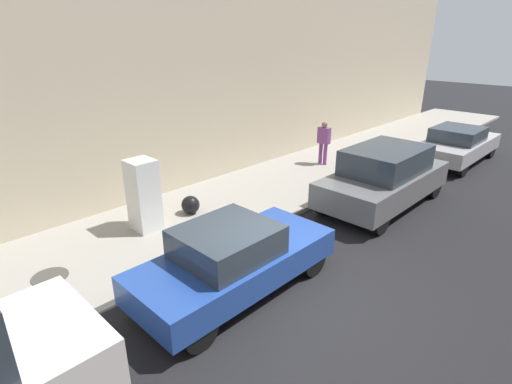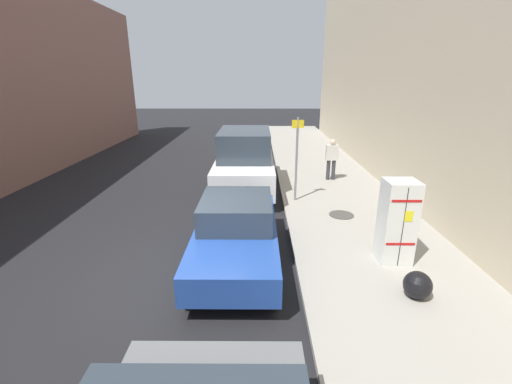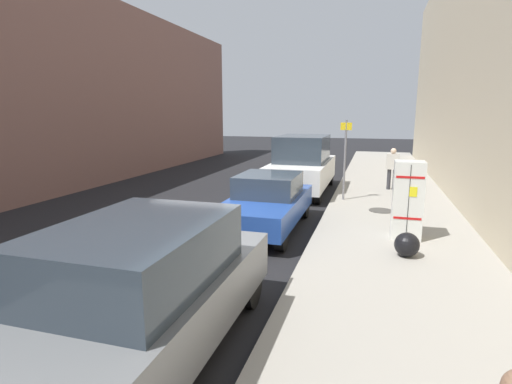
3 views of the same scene
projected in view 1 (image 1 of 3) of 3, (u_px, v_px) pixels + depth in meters
name	position (u px, v px, depth m)	size (l,w,h in m)	color
ground_plane	(297.00, 301.00, 7.47)	(80.00, 80.00, 0.00)	black
sidewalk_slab	(167.00, 227.00, 10.21)	(3.80, 44.00, 0.12)	#9E998E
building_facade_near	(90.00, 36.00, 10.36)	(1.86, 39.60, 9.23)	beige
discarded_refrigerator	(144.00, 195.00, 9.67)	(0.66, 0.62, 1.78)	silver
manhole_cover	(50.00, 277.00, 7.99)	(0.70, 0.70, 0.02)	#47443F
trash_bag	(190.00, 205.00, 10.75)	(0.49, 0.49, 0.49)	black
pedestrian_walking_far	(324.00, 140.00, 14.63)	(0.46, 0.22, 1.59)	#7A3D7F
parked_hatchback_blue	(233.00, 259.00, 7.50)	(1.71, 4.09, 1.42)	#23479E
parked_suv_gray	(384.00, 177.00, 11.33)	(1.93, 4.51, 1.73)	slate
parked_sedan_silver	(457.00, 144.00, 15.29)	(1.80, 4.40, 1.39)	silver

